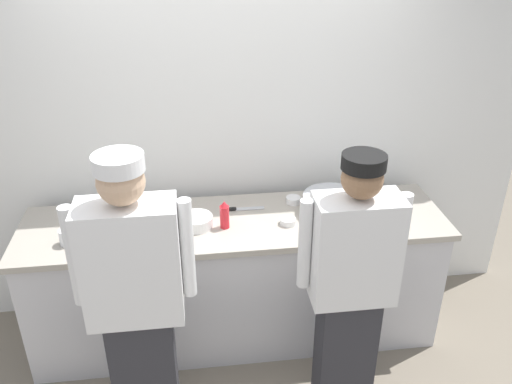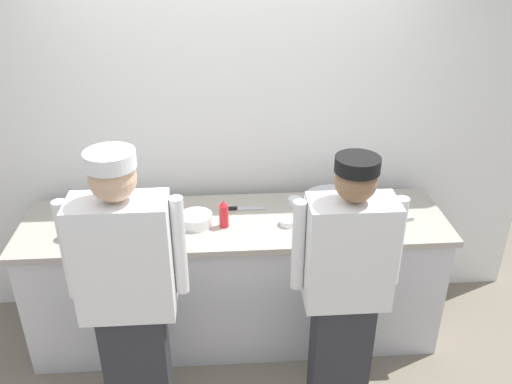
{
  "view_description": "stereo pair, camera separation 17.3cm",
  "coord_description": "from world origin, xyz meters",
  "px_view_note": "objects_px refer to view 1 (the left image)",
  "views": [
    {
      "loc": [
        -0.24,
        -2.57,
        2.68
      ],
      "look_at": [
        0.13,
        0.37,
        1.12
      ],
      "focal_mm": 37.83,
      "sensor_mm": 36.0,
      "label": 1
    },
    {
      "loc": [
        -0.07,
        -2.59,
        2.68
      ],
      "look_at": [
        0.13,
        0.37,
        1.12
      ],
      "focal_mm": 37.83,
      "sensor_mm": 36.0,
      "label": 2
    }
  ],
  "objects_px": {
    "mixing_bowl_steel": "(332,204)",
    "chefs_knife": "(240,209)",
    "ramekin_orange_sauce": "(114,231)",
    "sheet_tray": "(364,211)",
    "ramekin_red_sauce": "(293,200)",
    "plate_stack_rear": "(124,214)",
    "deli_cup": "(67,237)",
    "squeeze_bottle_primary": "(225,215)",
    "chef_near_left": "(136,299)",
    "plate_stack_front": "(196,221)",
    "ramekin_green_sauce": "(288,221)",
    "chef_center": "(352,283)"
  },
  "relations": [
    {
      "from": "mixing_bowl_steel",
      "to": "chefs_knife",
      "type": "height_order",
      "value": "mixing_bowl_steel"
    },
    {
      "from": "ramekin_orange_sauce",
      "to": "sheet_tray",
      "type": "bearing_deg",
      "value": 2.25
    },
    {
      "from": "ramekin_red_sauce",
      "to": "mixing_bowl_steel",
      "type": "bearing_deg",
      "value": -35.91
    },
    {
      "from": "ramekin_orange_sauce",
      "to": "chefs_knife",
      "type": "bearing_deg",
      "value": 14.29
    },
    {
      "from": "sheet_tray",
      "to": "chefs_knife",
      "type": "relative_size",
      "value": 1.92
    },
    {
      "from": "plate_stack_rear",
      "to": "deli_cup",
      "type": "relative_size",
      "value": 2.54
    },
    {
      "from": "ramekin_orange_sauce",
      "to": "deli_cup",
      "type": "distance_m",
      "value": 0.27
    },
    {
      "from": "squeeze_bottle_primary",
      "to": "ramekin_orange_sauce",
      "type": "xyz_separation_m",
      "value": [
        -0.68,
        0.01,
        -0.07
      ]
    },
    {
      "from": "chef_near_left",
      "to": "mixing_bowl_steel",
      "type": "height_order",
      "value": "chef_near_left"
    },
    {
      "from": "chef_near_left",
      "to": "deli_cup",
      "type": "xyz_separation_m",
      "value": [
        -0.43,
        0.58,
        0.04
      ]
    },
    {
      "from": "plate_stack_front",
      "to": "ramekin_red_sauce",
      "type": "distance_m",
      "value": 0.69
    },
    {
      "from": "plate_stack_rear",
      "to": "ramekin_green_sauce",
      "type": "relative_size",
      "value": 2.43
    },
    {
      "from": "chef_near_left",
      "to": "ramekin_green_sauce",
      "type": "height_order",
      "value": "chef_near_left"
    },
    {
      "from": "sheet_tray",
      "to": "plate_stack_front",
      "type": "bearing_deg",
      "value": -178.1
    },
    {
      "from": "plate_stack_rear",
      "to": "ramekin_red_sauce",
      "type": "height_order",
      "value": "plate_stack_rear"
    },
    {
      "from": "plate_stack_front",
      "to": "sheet_tray",
      "type": "bearing_deg",
      "value": 1.9
    },
    {
      "from": "squeeze_bottle_primary",
      "to": "deli_cup",
      "type": "distance_m",
      "value": 0.94
    },
    {
      "from": "chef_center",
      "to": "squeeze_bottle_primary",
      "type": "relative_size",
      "value": 8.88
    },
    {
      "from": "ramekin_red_sauce",
      "to": "ramekin_orange_sauce",
      "type": "relative_size",
      "value": 1.16
    },
    {
      "from": "sheet_tray",
      "to": "chefs_knife",
      "type": "distance_m",
      "value": 0.81
    },
    {
      "from": "chef_near_left",
      "to": "deli_cup",
      "type": "relative_size",
      "value": 18.06
    },
    {
      "from": "chef_center",
      "to": "ramekin_orange_sauce",
      "type": "relative_size",
      "value": 19.21
    },
    {
      "from": "sheet_tray",
      "to": "chef_near_left",
      "type": "bearing_deg",
      "value": -153.24
    },
    {
      "from": "ramekin_red_sauce",
      "to": "chef_center",
      "type": "bearing_deg",
      "value": -79.17
    },
    {
      "from": "chef_near_left",
      "to": "chefs_knife",
      "type": "distance_m",
      "value": 1.05
    },
    {
      "from": "squeeze_bottle_primary",
      "to": "ramekin_orange_sauce",
      "type": "relative_size",
      "value": 2.16
    },
    {
      "from": "chef_center",
      "to": "plate_stack_front",
      "type": "bearing_deg",
      "value": 142.68
    },
    {
      "from": "plate_stack_rear",
      "to": "mixing_bowl_steel",
      "type": "distance_m",
      "value": 1.35
    },
    {
      "from": "plate_stack_front",
      "to": "ramekin_orange_sauce",
      "type": "height_order",
      "value": "plate_stack_front"
    },
    {
      "from": "ramekin_red_sauce",
      "to": "squeeze_bottle_primary",
      "type": "bearing_deg",
      "value": -151.96
    },
    {
      "from": "mixing_bowl_steel",
      "to": "deli_cup",
      "type": "xyz_separation_m",
      "value": [
        -1.64,
        -0.16,
        -0.01
      ]
    },
    {
      "from": "sheet_tray",
      "to": "ramekin_red_sauce",
      "type": "bearing_deg",
      "value": 156.62
    },
    {
      "from": "squeeze_bottle_primary",
      "to": "ramekin_green_sauce",
      "type": "distance_m",
      "value": 0.4
    },
    {
      "from": "chef_center",
      "to": "chefs_knife",
      "type": "height_order",
      "value": "chef_center"
    },
    {
      "from": "ramekin_red_sauce",
      "to": "chef_near_left",
      "type": "bearing_deg",
      "value": -137.5
    },
    {
      "from": "ramekin_green_sauce",
      "to": "plate_stack_front",
      "type": "bearing_deg",
      "value": 175.55
    },
    {
      "from": "plate_stack_front",
      "to": "mixing_bowl_steel",
      "type": "distance_m",
      "value": 0.88
    },
    {
      "from": "chef_center",
      "to": "plate_stack_rear",
      "type": "relative_size",
      "value": 6.74
    },
    {
      "from": "chef_near_left",
      "to": "squeeze_bottle_primary",
      "type": "height_order",
      "value": "chef_near_left"
    },
    {
      "from": "plate_stack_front",
      "to": "ramekin_orange_sauce",
      "type": "xyz_separation_m",
      "value": [
        -0.5,
        -0.03,
        -0.01
      ]
    },
    {
      "from": "chef_near_left",
      "to": "sheet_tray",
      "type": "distance_m",
      "value": 1.59
    },
    {
      "from": "ramekin_green_sauce",
      "to": "deli_cup",
      "type": "bearing_deg",
      "value": -177.48
    },
    {
      "from": "chef_near_left",
      "to": "mixing_bowl_steel",
      "type": "bearing_deg",
      "value": 31.49
    },
    {
      "from": "plate_stack_rear",
      "to": "ramekin_green_sauce",
      "type": "height_order",
      "value": "plate_stack_rear"
    },
    {
      "from": "plate_stack_rear",
      "to": "deli_cup",
      "type": "bearing_deg",
      "value": -137.81
    },
    {
      "from": "plate_stack_front",
      "to": "squeeze_bottle_primary",
      "type": "xyz_separation_m",
      "value": [
        0.17,
        -0.03,
        0.05
      ]
    },
    {
      "from": "ramekin_orange_sauce",
      "to": "mixing_bowl_steel",
      "type": "bearing_deg",
      "value": 3.64
    },
    {
      "from": "chefs_knife",
      "to": "ramekin_green_sauce",
      "type": "bearing_deg",
      "value": -37.86
    },
    {
      "from": "sheet_tray",
      "to": "chefs_knife",
      "type": "bearing_deg",
      "value": 170.17
    },
    {
      "from": "chef_near_left",
      "to": "ramekin_orange_sauce",
      "type": "height_order",
      "value": "chef_near_left"
    }
  ]
}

